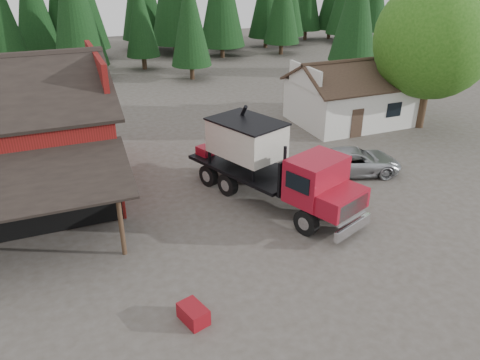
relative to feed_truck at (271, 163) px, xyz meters
name	(u,v)px	position (x,y,z in m)	size (l,w,h in m)	color
ground	(266,251)	(-2.10, -4.03, -2.09)	(120.00, 120.00, 0.00)	#484238
farmhouse	(351,100)	(10.89, 8.97, -0.43)	(8.60, 6.42, 4.65)	silver
deciduous_tree	(434,44)	(14.91, 5.94, 3.81)	(8.00, 8.00, 10.20)	#382619
conifer_backdrop	(113,61)	(-2.10, 37.97, -2.09)	(76.00, 16.00, 16.00)	black
near_pine_b	(190,17)	(3.90, 25.97, 3.80)	(3.96, 3.96, 10.40)	#382619
near_pine_c	(357,4)	(19.90, 21.97, 4.80)	(4.84, 4.84, 12.40)	#382619
near_pine_d	(73,1)	(-6.10, 29.97, 5.30)	(5.28, 5.28, 13.40)	#382619
feed_truck	(271,163)	(0.00, 0.00, 0.00)	(6.05, 10.20, 4.48)	black
silver_car	(354,161)	(5.90, 1.16, -1.36)	(2.42, 5.25, 1.46)	#B2B6BA
equip_box	(193,314)	(-6.21, -6.87, -1.79)	(0.70, 1.10, 0.60)	maroon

